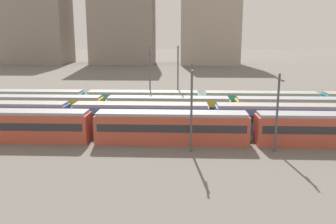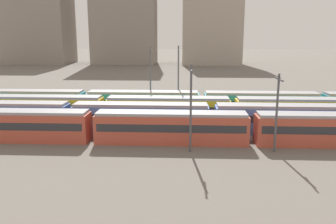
{
  "view_description": "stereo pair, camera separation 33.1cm",
  "coord_description": "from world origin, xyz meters",
  "px_view_note": "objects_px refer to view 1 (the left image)",
  "views": [
    {
      "loc": [
        22.92,
        -40.18,
        12.49
      ],
      "look_at": [
        20.78,
        7.8,
        2.04
      ],
      "focal_mm": 37.5,
      "sensor_mm": 36.0,
      "label": 1
    },
    {
      "loc": [
        23.25,
        -40.17,
        12.49
      ],
      "look_at": [
        20.78,
        7.8,
        2.04
      ],
      "focal_mm": 37.5,
      "sensor_mm": 36.0,
      "label": 2
    }
  ],
  "objects_px": {
    "catenary_pole_0": "(192,104)",
    "catenary_pole_2": "(277,109)",
    "train_track_3": "(260,103)",
    "catenary_pole_1": "(150,75)",
    "catenary_pole_3": "(178,75)"
  },
  "relations": [
    {
      "from": "train_track_3",
      "to": "catenary_pole_2",
      "type": "height_order",
      "value": "catenary_pole_2"
    },
    {
      "from": "train_track_3",
      "to": "catenary_pole_2",
      "type": "xyz_separation_m",
      "value": [
        -2.19,
        -18.34,
        2.93
      ]
    },
    {
      "from": "catenary_pole_1",
      "to": "catenary_pole_3",
      "type": "relative_size",
      "value": 0.99
    },
    {
      "from": "catenary_pole_2",
      "to": "catenary_pole_3",
      "type": "height_order",
      "value": "catenary_pole_3"
    },
    {
      "from": "catenary_pole_0",
      "to": "catenary_pole_1",
      "type": "height_order",
      "value": "catenary_pole_1"
    },
    {
      "from": "catenary_pole_0",
      "to": "catenary_pole_2",
      "type": "distance_m",
      "value": 9.29
    },
    {
      "from": "train_track_3",
      "to": "catenary_pole_3",
      "type": "xyz_separation_m",
      "value": [
        -13.29,
        2.73,
        4.11
      ]
    },
    {
      "from": "catenary_pole_0",
      "to": "catenary_pole_2",
      "type": "bearing_deg",
      "value": 2.74
    },
    {
      "from": "catenary_pole_3",
      "to": "catenary_pole_2",
      "type": "bearing_deg",
      "value": -62.23
    },
    {
      "from": "train_track_3",
      "to": "catenary_pole_0",
      "type": "distance_m",
      "value": 22.26
    },
    {
      "from": "catenary_pole_0",
      "to": "catenary_pole_2",
      "type": "height_order",
      "value": "catenary_pole_0"
    },
    {
      "from": "catenary_pole_2",
      "to": "catenary_pole_3",
      "type": "bearing_deg",
      "value": 117.77
    },
    {
      "from": "catenary_pole_0",
      "to": "catenary_pole_3",
      "type": "distance_m",
      "value": 21.6
    },
    {
      "from": "train_track_3",
      "to": "catenary_pole_1",
      "type": "height_order",
      "value": "catenary_pole_1"
    },
    {
      "from": "catenary_pole_2",
      "to": "catenary_pole_3",
      "type": "relative_size",
      "value": 0.79
    }
  ]
}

